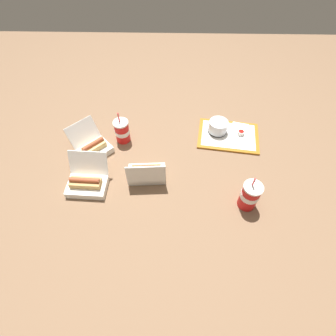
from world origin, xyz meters
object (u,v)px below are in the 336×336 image
(clamshell_hotdog_left, at_px, (93,147))
(clamshell_hotdog_back, at_px, (147,173))
(clamshell_hotdog_front, at_px, (87,183))
(ketchup_cup, at_px, (241,133))
(plastic_fork, at_px, (229,144))
(soda_cup_right, at_px, (250,196))
(cake_container, at_px, (218,127))
(soda_cup_back, at_px, (122,131))
(food_tray, at_px, (228,136))

(clamshell_hotdog_left, bearing_deg, clamshell_hotdog_back, 151.25)
(clamshell_hotdog_front, bearing_deg, ketchup_cup, -155.20)
(plastic_fork, relative_size, soda_cup_right, 0.50)
(cake_container, xyz_separation_m, soda_cup_right, (-0.10, 0.51, 0.03))
(ketchup_cup, xyz_separation_m, soda_cup_back, (0.73, 0.05, 0.05))
(cake_container, height_order, plastic_fork, cake_container)
(clamshell_hotdog_front, distance_m, clamshell_hotdog_back, 0.32)
(cake_container, xyz_separation_m, ketchup_cup, (-0.14, 0.02, -0.02))
(ketchup_cup, height_order, clamshell_hotdog_left, clamshell_hotdog_left)
(clamshell_hotdog_back, bearing_deg, soda_cup_right, 163.06)
(clamshell_hotdog_left, bearing_deg, soda_cup_right, 158.26)
(cake_container, distance_m, soda_cup_right, 0.53)
(soda_cup_right, bearing_deg, clamshell_hotdog_front, -6.08)
(cake_container, bearing_deg, soda_cup_back, 7.23)
(soda_cup_back, bearing_deg, food_tray, -176.35)
(food_tray, relative_size, clamshell_hotdog_left, 1.49)
(food_tray, distance_m, clamshell_hotdog_left, 0.82)
(clamshell_hotdog_front, height_order, soda_cup_right, soda_cup_right)
(plastic_fork, distance_m, clamshell_hotdog_front, 0.85)
(cake_container, bearing_deg, plastic_fork, 119.48)
(clamshell_hotdog_left, bearing_deg, cake_container, -166.42)
(food_tray, bearing_deg, clamshell_hotdog_front, 26.42)
(ketchup_cup, xyz_separation_m, clamshell_hotdog_back, (0.56, 0.33, 0.01))
(clamshell_hotdog_back, distance_m, soda_cup_right, 0.54)
(cake_container, bearing_deg, ketchup_cup, 170.12)
(cake_container, height_order, ketchup_cup, cake_container)
(food_tray, relative_size, soda_cup_back, 1.96)
(food_tray, height_order, clamshell_hotdog_back, clamshell_hotdog_back)
(soda_cup_right, bearing_deg, food_tray, -86.06)
(ketchup_cup, height_order, plastic_fork, ketchup_cup)
(ketchup_cup, distance_m, clamshell_hotdog_left, 0.90)
(cake_container, relative_size, soda_cup_right, 0.54)
(clamshell_hotdog_left, relative_size, clamshell_hotdog_back, 1.28)
(ketchup_cup, xyz_separation_m, clamshell_hotdog_left, (0.88, 0.15, 0.01))
(clamshell_hotdog_left, bearing_deg, ketchup_cup, -170.11)
(ketchup_cup, xyz_separation_m, soda_cup_right, (0.04, 0.49, 0.06))
(plastic_fork, bearing_deg, food_tray, -98.18)
(clamshell_hotdog_front, bearing_deg, food_tray, -153.58)
(clamshell_hotdog_back, relative_size, soda_cup_back, 1.02)
(clamshell_hotdog_back, bearing_deg, soda_cup_back, -59.74)
(plastic_fork, bearing_deg, clamshell_hotdog_front, 17.27)
(clamshell_hotdog_left, bearing_deg, soda_cup_back, -146.55)
(cake_container, height_order, soda_cup_right, soda_cup_right)
(food_tray, xyz_separation_m, soda_cup_right, (-0.03, 0.48, 0.08))
(clamshell_hotdog_left, bearing_deg, food_tray, -169.72)
(clamshell_hotdog_front, xyz_separation_m, soda_cup_right, (-0.83, 0.09, 0.04))
(plastic_fork, xyz_separation_m, clamshell_hotdog_back, (0.48, 0.25, 0.02))
(cake_container, relative_size, clamshell_hotdog_front, 0.56)
(clamshell_hotdog_back, bearing_deg, clamshell_hotdog_front, 12.62)
(food_tray, distance_m, plastic_fork, 0.08)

